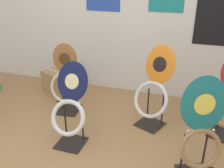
# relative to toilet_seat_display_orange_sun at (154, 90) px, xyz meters

# --- Properties ---
(toilet_seat_display_orange_sun) EXTENTS (0.48, 0.46, 0.92)m
(toilet_seat_display_orange_sun) POSITION_rel_toilet_seat_display_orange_sun_xyz_m (0.00, 0.00, 0.00)
(toilet_seat_display_orange_sun) COLOR black
(toilet_seat_display_orange_sun) RESTS_ON ground_plane
(toilet_seat_display_navy_moon) EXTENTS (0.36, 0.34, 0.84)m
(toilet_seat_display_navy_moon) POSITION_rel_toilet_seat_display_orange_sun_xyz_m (-0.72, -0.61, -0.05)
(toilet_seat_display_navy_moon) COLOR black
(toilet_seat_display_navy_moon) RESTS_ON ground_plane
(toilet_seat_display_teal_sax) EXTENTS (0.40, 0.36, 0.92)m
(toilet_seat_display_teal_sax) POSITION_rel_toilet_seat_display_orange_sun_xyz_m (0.50, -0.70, -0.02)
(toilet_seat_display_teal_sax) COLOR black
(toilet_seat_display_teal_sax) RESTS_ON ground_plane
(toilet_seat_display_woodgrain) EXTENTS (0.40, 0.31, 0.88)m
(toilet_seat_display_woodgrain) POSITION_rel_toilet_seat_display_orange_sun_xyz_m (-1.07, -0.04, -0.02)
(toilet_seat_display_woodgrain) COLOR black
(toilet_seat_display_woodgrain) RESTS_ON ground_plane
(storage_box) EXTENTS (0.53, 0.42, 0.32)m
(storage_box) POSITION_rel_toilet_seat_display_orange_sun_xyz_m (-1.45, 0.41, -0.28)
(storage_box) COLOR #A37F51
(storage_box) RESTS_ON ground_plane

